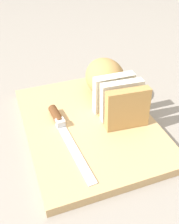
% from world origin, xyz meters
% --- Properties ---
extents(ground_plane, '(3.00, 3.00, 0.00)m').
position_xyz_m(ground_plane, '(0.00, 0.00, 0.00)').
color(ground_plane, gray).
extents(cutting_board, '(0.42, 0.33, 0.02)m').
position_xyz_m(cutting_board, '(0.00, 0.00, 0.01)').
color(cutting_board, tan).
rests_on(cutting_board, ground_plane).
extents(bread_loaf, '(0.25, 0.13, 0.10)m').
position_xyz_m(bread_loaf, '(-0.07, 0.09, 0.07)').
color(bread_loaf, tan).
rests_on(bread_loaf, cutting_board).
extents(bread_knife, '(0.26, 0.03, 0.02)m').
position_xyz_m(bread_knife, '(-0.01, -0.07, 0.03)').
color(bread_knife, silver).
rests_on(bread_knife, cutting_board).
extents(crumb_near_knife, '(0.01, 0.01, 0.01)m').
position_xyz_m(crumb_near_knife, '(-0.01, 0.03, 0.03)').
color(crumb_near_knife, '#996633').
rests_on(crumb_near_knife, cutting_board).
extents(crumb_near_loaf, '(0.01, 0.01, 0.01)m').
position_xyz_m(crumb_near_loaf, '(0.04, 0.03, 0.03)').
color(crumb_near_loaf, '#996633').
rests_on(crumb_near_loaf, cutting_board).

